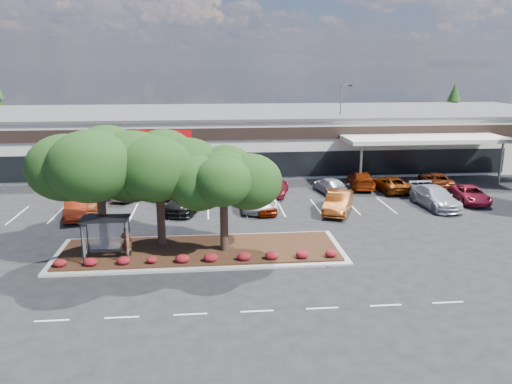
{
  "coord_description": "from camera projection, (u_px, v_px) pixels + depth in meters",
  "views": [
    {
      "loc": [
        -1.34,
        -25.76,
        11.56
      ],
      "look_at": [
        1.99,
        8.98,
        2.6
      ],
      "focal_mm": 35.0,
      "sensor_mm": 36.0,
      "label": 1
    }
  ],
  "objects": [
    {
      "name": "car_7",
      "position": [
        435.0,
        197.0,
        41.43
      ],
      "size": [
        2.78,
        5.94,
        1.68
      ],
      "primitive_type": "imported",
      "rotation": [
        0.0,
        0.0,
        0.08
      ],
      "color": "#A8AAB4",
      "rests_on": "ground"
    },
    {
      "name": "lane_markings",
      "position": [
        226.0,
        221.0,
        37.87
      ],
      "size": [
        33.12,
        20.06,
        0.01
      ],
      "color": "silver",
      "rests_on": "ground"
    },
    {
      "name": "car_12",
      "position": [
        248.0,
        180.0,
        48.18
      ],
      "size": [
        2.35,
        4.94,
        1.36
      ],
      "primitive_type": "imported",
      "rotation": [
        0.0,
        0.0,
        3.12
      ],
      "color": "white",
      "rests_on": "ground"
    },
    {
      "name": "car_11",
      "position": [
        166.0,
        188.0,
        44.8
      ],
      "size": [
        1.77,
        4.94,
        1.62
      ],
      "primitive_type": "imported",
      "rotation": [
        0.0,
        0.0,
        3.13
      ],
      "color": "#611B0A",
      "rests_on": "ground"
    },
    {
      "name": "car_17",
      "position": [
        435.0,
        180.0,
        48.31
      ],
      "size": [
        2.77,
        5.21,
        1.39
      ],
      "primitive_type": "imported",
      "rotation": [
        0.0,
        0.0,
        3.05
      ],
      "color": "maroon",
      "rests_on": "ground"
    },
    {
      "name": "car_4",
      "position": [
        257.0,
        198.0,
        41.15
      ],
      "size": [
        3.1,
        6.25,
        1.71
      ],
      "primitive_type": "imported",
      "rotation": [
        0.0,
        0.0,
        0.04
      ],
      "color": "silver",
      "rests_on": "ground"
    },
    {
      "name": "car_1",
      "position": [
        77.0,
        208.0,
        38.57
      ],
      "size": [
        2.38,
        4.93,
        1.56
      ],
      "primitive_type": "imported",
      "rotation": [
        0.0,
        0.0,
        0.16
      ],
      "color": "maroon",
      "rests_on": "ground"
    },
    {
      "name": "car_10",
      "position": [
        130.0,
        190.0,
        44.26
      ],
      "size": [
        3.36,
        5.43,
        1.47
      ],
      "primitive_type": "imported",
      "rotation": [
        0.0,
        0.0,
        2.86
      ],
      "color": "#5A5961",
      "rests_on": "ground"
    },
    {
      "name": "car_15",
      "position": [
        361.0,
        180.0,
        47.97
      ],
      "size": [
        2.97,
        5.63,
        1.56
      ],
      "primitive_type": "imported",
      "rotation": [
        0.0,
        0.0,
        2.99
      ],
      "color": "maroon",
      "rests_on": "ground"
    },
    {
      "name": "survey_stake",
      "position": [
        327.0,
        271.0,
        27.17
      ],
      "size": [
        0.07,
        0.14,
        0.97
      ],
      "color": "#9C7652",
      "rests_on": "ground"
    },
    {
      "name": "person_waiting",
      "position": [
        127.0,
        241.0,
        30.13
      ],
      "size": [
        0.67,
        0.45,
        1.83
      ],
      "primitive_type": "imported",
      "rotation": [
        0.0,
        0.0,
        3.15
      ],
      "color": "#594C47",
      "rests_on": "landscape_island"
    },
    {
      "name": "car_9",
      "position": [
        123.0,
        182.0,
        46.72
      ],
      "size": [
        2.48,
        5.89,
        1.7
      ],
      "primitive_type": "imported",
      "rotation": [
        0.0,
        0.0,
        3.12
      ],
      "color": "#1A4523",
      "rests_on": "ground"
    },
    {
      "name": "landscape_island",
      "position": [
        201.0,
        251.0,
        31.48
      ],
      "size": [
        18.0,
        6.0,
        0.26
      ],
      "color": "#A7A7A2",
      "rests_on": "ground"
    },
    {
      "name": "shrub_row",
      "position": [
        200.0,
        258.0,
        29.36
      ],
      "size": [
        17.0,
        0.8,
        0.5
      ],
      "primitive_type": null,
      "color": "maroon",
      "rests_on": "landscape_island"
    },
    {
      "name": "island_tree_mid",
      "position": [
        159.0,
        189.0,
        31.46
      ],
      "size": [
        6.6,
        6.6,
        7.32
      ],
      "primitive_type": null,
      "color": "#133410",
      "rests_on": "landscape_island"
    },
    {
      "name": "light_pole",
      "position": [
        340.0,
        133.0,
        55.04
      ],
      "size": [
        1.4,
        0.82,
        9.55
      ],
      "rotation": [
        0.0,
        0.0,
        0.37
      ],
      "color": "#A7A7A2",
      "rests_on": "ground"
    },
    {
      "name": "car_8",
      "position": [
        471.0,
        194.0,
        42.93
      ],
      "size": [
        2.95,
        5.21,
        1.37
      ],
      "primitive_type": "imported",
      "rotation": [
        0.0,
        0.0,
        -0.14
      ],
      "color": "maroon",
      "rests_on": "ground"
    },
    {
      "name": "island_tree_west",
      "position": [
        100.0,
        189.0,
        30.39
      ],
      "size": [
        7.2,
        7.2,
        7.89
      ],
      "primitive_type": null,
      "color": "#133410",
      "rests_on": "landscape_island"
    },
    {
      "name": "car_0",
      "position": [
        90.0,
        198.0,
        41.1
      ],
      "size": [
        2.13,
        5.25,
        1.69
      ],
      "primitive_type": "imported",
      "rotation": [
        0.0,
        0.0,
        0.07
      ],
      "color": "#622A13",
      "rests_on": "ground"
    },
    {
      "name": "bus_shelter",
      "position": [
        106.0,
        226.0,
        29.41
      ],
      "size": [
        2.75,
        1.55,
        2.59
      ],
      "color": "black",
      "rests_on": "landscape_island"
    },
    {
      "name": "car_5",
      "position": [
        263.0,
        203.0,
        40.1
      ],
      "size": [
        2.03,
        4.21,
        1.39
      ],
      "primitive_type": "imported",
      "rotation": [
        0.0,
        0.0,
        0.1
      ],
      "color": "maroon",
      "rests_on": "ground"
    },
    {
      "name": "retail_store",
      "position": [
        220.0,
        137.0,
        59.75
      ],
      "size": [
        80.4,
        25.2,
        6.25
      ],
      "color": "silver",
      "rests_on": "ground"
    },
    {
      "name": "car_16",
      "position": [
        390.0,
        184.0,
        46.66
      ],
      "size": [
        2.68,
        5.27,
        1.43
      ],
      "primitive_type": "imported",
      "rotation": [
        0.0,
        0.0,
        3.2
      ],
      "color": "#632706",
      "rests_on": "ground"
    },
    {
      "name": "car_14",
      "position": [
        330.0,
        185.0,
        46.14
      ],
      "size": [
        2.73,
        4.97,
        1.36
      ],
      "primitive_type": "imported",
      "rotation": [
        0.0,
        0.0,
        3.33
      ],
      "color": "#9A9DA4",
      "rests_on": "ground"
    },
    {
      "name": "car_6",
      "position": [
        338.0,
        202.0,
        39.88
      ],
      "size": [
        3.68,
        5.51,
        1.72
      ],
      "primitive_type": "imported",
      "rotation": [
        0.0,
        0.0,
        -0.39
      ],
      "color": "#70310F",
      "rests_on": "ground"
    },
    {
      "name": "conifer_north_east",
      "position": [
        452.0,
        114.0,
        72.28
      ],
      "size": [
        3.96,
        3.96,
        9.0
      ],
      "primitive_type": "cone",
      "color": "#133410",
      "rests_on": "ground"
    },
    {
      "name": "car_2",
      "position": [
        187.0,
        200.0,
        40.49
      ],
      "size": [
        4.15,
        6.34,
        1.71
      ],
      "primitive_type": "imported",
      "rotation": [
        0.0,
        0.0,
        -0.33
      ],
      "color": "black",
      "rests_on": "ground"
    },
    {
      "name": "car_13",
      "position": [
        275.0,
        187.0,
        45.35
      ],
      "size": [
        3.38,
        5.53,
        1.5
      ],
      "primitive_type": "imported",
      "rotation": [
        0.0,
        0.0,
        2.88
      ],
      "color": "maroon",
      "rests_on": "ground"
    },
    {
      "name": "island_tree_east",
      "position": [
        224.0,
        200.0,
        30.48
      ],
      "size": [
        5.8,
        5.8,
        6.5
      ],
      "primitive_type": null,
      "color": "#133410",
      "rests_on": "landscape_island"
    },
    {
      "name": "ground",
      "position": [
        236.0,
        278.0,
        27.84
      ],
      "size": [
        160.0,
        160.0,
        0.0
      ],
      "primitive_type": "plane",
      "color": "black",
      "rests_on": "ground"
    }
  ]
}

